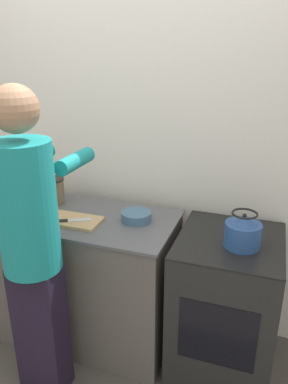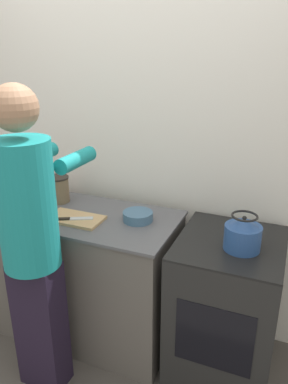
{
  "view_description": "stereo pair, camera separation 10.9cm",
  "coord_description": "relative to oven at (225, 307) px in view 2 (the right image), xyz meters",
  "views": [
    {
      "loc": [
        0.85,
        -1.61,
        1.89
      ],
      "look_at": [
        0.21,
        0.21,
        1.16
      ],
      "focal_mm": 35.0,
      "sensor_mm": 36.0,
      "label": 1
    },
    {
      "loc": [
        0.95,
        -1.57,
        1.89
      ],
      "look_at": [
        0.21,
        0.21,
        1.16
      ],
      "focal_mm": 35.0,
      "sensor_mm": 36.0,
      "label": 2
    }
  ],
  "objects": [
    {
      "name": "bowl_mixing",
      "position": [
        -1.42,
        0.09,
        0.5
      ],
      "size": [
        0.19,
        0.19,
        0.07
      ],
      "color": "#9E4738",
      "rests_on": "counter"
    },
    {
      "name": "wall_back",
      "position": [
        -0.69,
        0.39,
        0.85
      ],
      "size": [
        8.0,
        0.05,
        2.6
      ],
      "color": "white",
      "rests_on": "ground_plane"
    },
    {
      "name": "oven",
      "position": [
        0.0,
        0.0,
        0.0
      ],
      "size": [
        0.59,
        0.65,
        0.89
      ],
      "color": "black",
      "rests_on": "ground_plane"
    },
    {
      "name": "person",
      "position": [
        -0.96,
        -0.5,
        0.53
      ],
      "size": [
        0.34,
        0.58,
        1.76
      ],
      "color": "black",
      "rests_on": "ground_plane"
    },
    {
      "name": "cutting_board",
      "position": [
        -0.94,
        -0.12,
        0.47
      ],
      "size": [
        0.35,
        0.19,
        0.02
      ],
      "color": "tan",
      "rests_on": "counter"
    },
    {
      "name": "knife",
      "position": [
        -0.93,
        -0.15,
        0.48
      ],
      "size": [
        0.22,
        0.13,
        0.01
      ],
      "rotation": [
        0.0,
        0.0,
        0.47
      ],
      "color": "silver",
      "rests_on": "cutting_board"
    },
    {
      "name": "kettle",
      "position": [
        0.06,
        -0.06,
        0.53
      ],
      "size": [
        0.2,
        0.2,
        0.2
      ],
      "color": "#284C8C",
      "rests_on": "oven"
    },
    {
      "name": "canister_jar",
      "position": [
        -1.2,
        0.09,
        0.55
      ],
      "size": [
        0.15,
        0.15,
        0.18
      ],
      "color": "#756047",
      "rests_on": "counter"
    },
    {
      "name": "counter",
      "position": [
        -1.01,
        -0.03,
        0.01
      ],
      "size": [
        1.36,
        0.61,
        0.91
      ],
      "color": "#5B5651",
      "rests_on": "ground_plane"
    },
    {
      "name": "ground_plane",
      "position": [
        -0.69,
        -0.32,
        -0.45
      ],
      "size": [
        12.0,
        12.0,
        0.0
      ],
      "primitive_type": "plane",
      "color": "#4C4742"
    },
    {
      "name": "bowl_prep",
      "position": [
        -0.58,
        0.02,
        0.49
      ],
      "size": [
        0.18,
        0.18,
        0.06
      ],
      "color": "#426684",
      "rests_on": "counter"
    }
  ]
}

